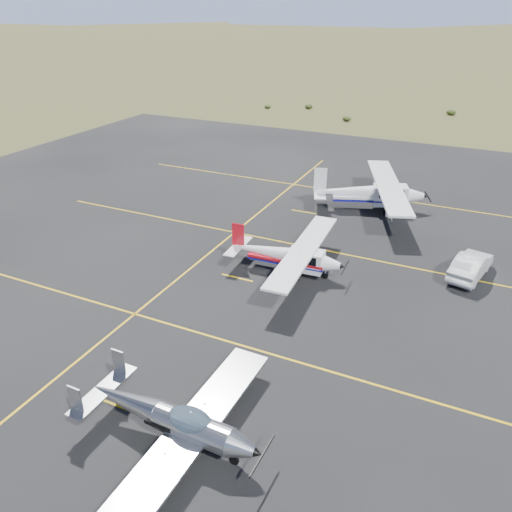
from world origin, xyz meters
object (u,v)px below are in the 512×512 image
Objects in this scene: aircraft_low_wing at (174,420)px; aircraft_cessna at (287,254)px; sedan at (471,265)px; aircraft_plain at (370,192)px.

aircraft_low_wing is 13.45m from aircraft_cessna.
sedan is at bearing 64.54° from aircraft_low_wing.
aircraft_low_wing is 19.34m from sedan.
aircraft_cessna is at bearing -119.69° from aircraft_plain.
aircraft_plain is (0.86, 25.07, 0.39)m from aircraft_low_wing.
aircraft_low_wing reaches higher than sedan.
aircraft_cessna reaches higher than sedan.
aircraft_plain reaches higher than aircraft_low_wing.
aircraft_plain is 10.95m from sedan.
aircraft_low_wing is 0.79× the size of aircraft_plain.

